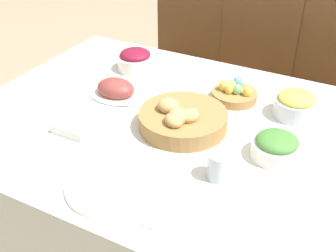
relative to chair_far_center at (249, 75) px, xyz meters
The scene contains 17 objects.
dining_table 0.92m from the chair_far_center, 89.73° to the right, with size 1.54×1.13×0.72m.
chair_far_center is the anchor object (origin of this frame).
chair_far_right 0.40m from the chair_far_center, ahead, with size 0.45×0.45×0.95m.
chair_far_left 0.43m from the chair_far_center, behind, with size 0.42×0.42×0.95m.
sideboard 0.91m from the chair_far_center, 74.70° to the left, with size 1.21×0.44×0.91m.
bread_basket 0.96m from the chair_far_center, 87.57° to the right, with size 0.31×0.31×0.11m.
egg_basket 0.70m from the chair_far_center, 78.75° to the right, with size 0.18×0.18×0.08m.
ham_platter 0.92m from the chair_far_center, 109.66° to the right, with size 0.24×0.17×0.08m.
pineapple_bowl 0.80m from the chair_far_center, 60.59° to the right, with size 0.16×0.16×0.10m.
beet_salad_bowl 0.74m from the chair_far_center, 121.04° to the right, with size 0.16×0.16×0.10m.
green_salad_bowl 1.04m from the chair_far_center, 68.07° to the right, with size 0.16×0.16×0.08m.
dinner_plate 1.33m from the chair_far_center, 90.18° to the right, with size 0.27×0.27×0.01m.
fork 1.34m from the chair_far_center, 97.04° to the right, with size 0.02×0.18×0.00m.
knife 1.34m from the chair_far_center, 83.32° to the right, with size 0.02×0.18×0.00m.
spoon 1.34m from the chair_far_center, 82.03° to the right, with size 0.02×0.18×0.00m.
drinking_cup 1.18m from the chair_far_center, 77.12° to the right, with size 0.07×0.07×0.09m.
butter_dish 1.19m from the chair_far_center, 104.08° to the right, with size 0.13×0.08×0.03m.
Camera 1 is at (0.57, -1.15, 1.55)m, focal length 45.00 mm.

